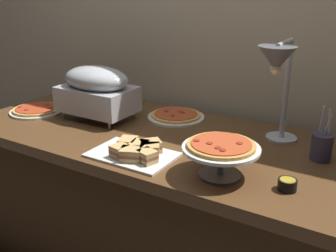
# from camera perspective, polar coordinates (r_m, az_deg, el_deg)

# --- Properties ---
(back_wall) EXTENTS (4.40, 0.04, 2.40)m
(back_wall) POSITION_cam_1_polar(r_m,az_deg,el_deg) (2.23, 5.30, 13.67)
(back_wall) COLOR #C6B593
(back_wall) RESTS_ON ground_plane
(buffet_table) EXTENTS (1.90, 0.84, 0.76)m
(buffet_table) POSITION_cam_1_polar(r_m,az_deg,el_deg) (2.07, -1.70, -10.75)
(buffet_table) COLOR brown
(buffet_table) RESTS_ON ground_plane
(chafing_dish) EXTENTS (0.39, 0.25, 0.28)m
(chafing_dish) POSITION_cam_1_polar(r_m,az_deg,el_deg) (2.10, -10.08, 5.15)
(chafing_dish) COLOR #B7BABF
(chafing_dish) RESTS_ON buffet_table
(heat_lamp) EXTENTS (0.15, 0.34, 0.46)m
(heat_lamp) POSITION_cam_1_polar(r_m,az_deg,el_deg) (1.66, 15.40, 7.79)
(heat_lamp) COLOR #B7BABF
(heat_lamp) RESTS_ON buffet_table
(pizza_plate_front) EXTENTS (0.29, 0.29, 0.03)m
(pizza_plate_front) POSITION_cam_1_polar(r_m,az_deg,el_deg) (2.32, -18.20, 2.17)
(pizza_plate_front) COLOR white
(pizza_plate_front) RESTS_ON buffet_table
(pizza_plate_center) EXTENTS (0.30, 0.30, 0.03)m
(pizza_plate_center) POSITION_cam_1_polar(r_m,az_deg,el_deg) (2.11, 1.13, 1.44)
(pizza_plate_center) COLOR white
(pizza_plate_center) RESTS_ON buffet_table
(pizza_plate_raised_stand) EXTENTS (0.29, 0.29, 0.14)m
(pizza_plate_raised_stand) POSITION_cam_1_polar(r_m,az_deg,el_deg) (1.47, 7.55, -3.37)
(pizza_plate_raised_stand) COLOR #595B60
(pizza_plate_raised_stand) RESTS_ON buffet_table
(sandwich_platter) EXTENTS (0.35, 0.23, 0.06)m
(sandwich_platter) POSITION_cam_1_polar(r_m,az_deg,el_deg) (1.65, -4.52, -3.60)
(sandwich_platter) COLOR white
(sandwich_platter) RESTS_ON buffet_table
(sauce_cup_near) EXTENTS (0.07, 0.07, 0.04)m
(sauce_cup_near) POSITION_cam_1_polar(r_m,az_deg,el_deg) (1.46, 16.62, -7.96)
(sauce_cup_near) COLOR black
(sauce_cup_near) RESTS_ON buffet_table
(utensil_holder) EXTENTS (0.08, 0.08, 0.22)m
(utensil_holder) POSITION_cam_1_polar(r_m,az_deg,el_deg) (1.72, 21.03, -2.71)
(utensil_holder) COLOR #383347
(utensil_holder) RESTS_ON buffet_table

